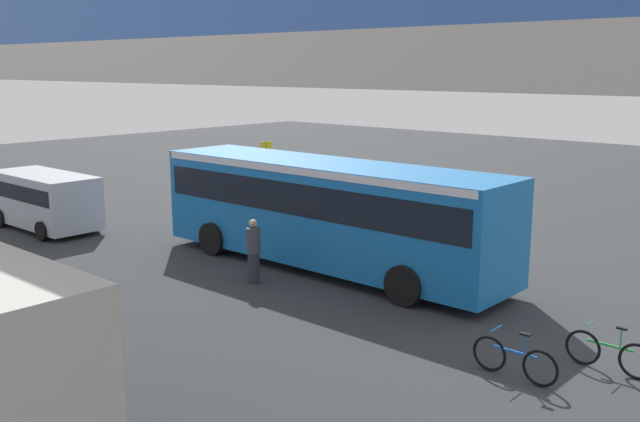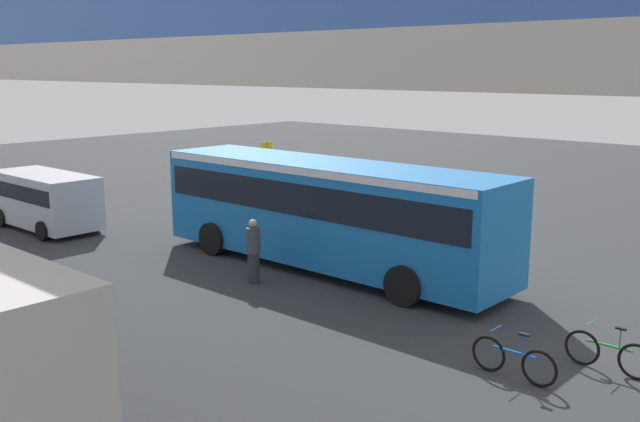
{
  "view_description": "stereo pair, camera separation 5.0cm",
  "coord_description": "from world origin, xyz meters",
  "px_view_note": "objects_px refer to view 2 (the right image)",
  "views": [
    {
      "loc": [
        -14.75,
        16.02,
        5.86
      ],
      "look_at": [
        -0.75,
        0.41,
        1.6
      ],
      "focal_mm": 40.06,
      "sensor_mm": 36.0,
      "label": 1
    },
    {
      "loc": [
        -14.79,
        15.99,
        5.86
      ],
      "look_at": [
        -0.75,
        0.41,
        1.6
      ],
      "focal_mm": 40.06,
      "sensor_mm": 36.0,
      "label": 2
    }
  ],
  "objects_px": {
    "parked_van": "(45,197)",
    "city_bus": "(327,205)",
    "bicycle_blue": "(513,360)",
    "traffic_sign": "(267,164)",
    "pedestrian": "(253,252)",
    "bicycle_green": "(609,354)"
  },
  "relations": [
    {
      "from": "bicycle_blue",
      "to": "parked_van",
      "type": "bearing_deg",
      "value": -1.08
    },
    {
      "from": "bicycle_green",
      "to": "traffic_sign",
      "type": "relative_size",
      "value": 0.63
    },
    {
      "from": "bicycle_blue",
      "to": "traffic_sign",
      "type": "relative_size",
      "value": 0.63
    },
    {
      "from": "parked_van",
      "to": "bicycle_green",
      "type": "height_order",
      "value": "parked_van"
    },
    {
      "from": "pedestrian",
      "to": "bicycle_green",
      "type": "bearing_deg",
      "value": -176.25
    },
    {
      "from": "pedestrian",
      "to": "traffic_sign",
      "type": "xyz_separation_m",
      "value": [
        7.37,
        -7.6,
        1.0
      ]
    },
    {
      "from": "parked_van",
      "to": "bicycle_green",
      "type": "bearing_deg",
      "value": -176.65
    },
    {
      "from": "parked_van",
      "to": "pedestrian",
      "type": "height_order",
      "value": "parked_van"
    },
    {
      "from": "bicycle_blue",
      "to": "traffic_sign",
      "type": "bearing_deg",
      "value": -28.59
    },
    {
      "from": "city_bus",
      "to": "parked_van",
      "type": "bearing_deg",
      "value": 15.21
    },
    {
      "from": "traffic_sign",
      "to": "parked_van",
      "type": "bearing_deg",
      "value": 68.81
    },
    {
      "from": "bicycle_green",
      "to": "pedestrian",
      "type": "distance_m",
      "value": 9.5
    },
    {
      "from": "bicycle_green",
      "to": "pedestrian",
      "type": "xyz_separation_m",
      "value": [
        9.46,
        0.62,
        0.51
      ]
    },
    {
      "from": "parked_van",
      "to": "city_bus",
      "type": "bearing_deg",
      "value": -164.79
    },
    {
      "from": "city_bus",
      "to": "bicycle_green",
      "type": "xyz_separation_m",
      "value": [
        -8.96,
        1.83,
        -1.51
      ]
    },
    {
      "from": "parked_van",
      "to": "traffic_sign",
      "type": "xyz_separation_m",
      "value": [
        -3.16,
        -8.14,
        0.71
      ]
    },
    {
      "from": "bicycle_blue",
      "to": "traffic_sign",
      "type": "distance_m",
      "value": 17.82
    },
    {
      "from": "bicycle_blue",
      "to": "pedestrian",
      "type": "relative_size",
      "value": 0.99
    },
    {
      "from": "bicycle_green",
      "to": "bicycle_blue",
      "type": "bearing_deg",
      "value": 50.87
    },
    {
      "from": "parked_van",
      "to": "bicycle_blue",
      "type": "distance_m",
      "value": 18.77
    },
    {
      "from": "parked_van",
      "to": "bicycle_green",
      "type": "distance_m",
      "value": 20.04
    },
    {
      "from": "parked_van",
      "to": "bicycle_blue",
      "type": "bearing_deg",
      "value": 178.92
    }
  ]
}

